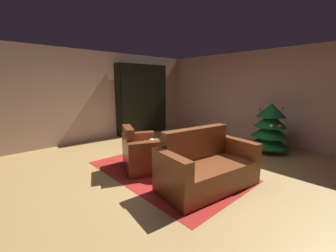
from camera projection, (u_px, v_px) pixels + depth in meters
ground_plane at (173, 168)px, 4.30m from camera, size 7.93×7.93×0.00m
wall_back at (256, 96)px, 6.26m from camera, size 6.51×0.06×2.59m
wall_left at (98, 96)px, 6.38m from camera, size 0.06×6.73×2.59m
area_rug at (167, 171)px, 4.16m from camera, size 2.93×1.89×0.01m
bookshelf_unit at (145, 100)px, 7.27m from camera, size 0.35×1.81×2.28m
armchair_red at (141, 153)px, 4.24m from camera, size 1.17×1.02×0.85m
couch_red at (206, 168)px, 3.50m from camera, size 1.04×1.73×0.93m
coffee_table at (169, 152)px, 4.02m from camera, size 0.64×0.64×0.46m
book_stack_on_table at (170, 145)px, 4.04m from camera, size 0.22×0.18×0.14m
bottle_on_table at (161, 146)px, 3.90m from camera, size 0.07×0.07×0.23m
decorated_tree at (270, 128)px, 5.23m from camera, size 0.94×0.94×1.20m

